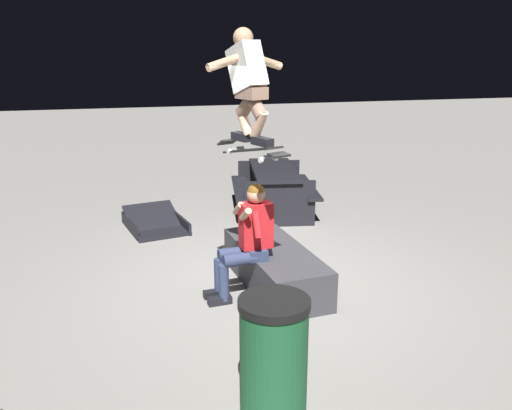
# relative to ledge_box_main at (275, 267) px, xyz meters

# --- Properties ---
(ground_plane) EXTENTS (40.00, 40.00, 0.00)m
(ground_plane) POSITION_rel_ledge_box_main_xyz_m (0.01, 0.05, -0.22)
(ground_plane) COLOR gray
(ledge_box_main) EXTENTS (1.83, 0.85, 0.45)m
(ledge_box_main) POSITION_rel_ledge_box_main_xyz_m (0.00, 0.00, 0.00)
(ledge_box_main) COLOR #38383D
(ledge_box_main) RESTS_ON ground
(person_sitting_on_ledge) EXTENTS (0.60, 0.77, 1.28)m
(person_sitting_on_ledge) POSITION_rel_ledge_box_main_xyz_m (-0.21, 0.38, 0.48)
(person_sitting_on_ledge) COLOR #2D3856
(person_sitting_on_ledge) RESTS_ON ground
(skateboard) EXTENTS (1.02, 0.55, 0.17)m
(skateboard) POSITION_rel_ledge_box_main_xyz_m (-0.31, 0.35, 1.44)
(skateboard) COLOR black
(skater_airborne) EXTENTS (0.63, 0.85, 1.12)m
(skater_airborne) POSITION_rel_ledge_box_main_xyz_m (-0.26, 0.37, 2.13)
(skater_airborne) COLOR black
(kicker_ramp) EXTENTS (1.18, 0.98, 0.38)m
(kicker_ramp) POSITION_rel_ledge_box_main_xyz_m (2.39, 1.19, -0.16)
(kicker_ramp) COLOR black
(kicker_ramp) RESTS_ON ground
(picnic_table_back) EXTENTS (1.90, 1.61, 0.75)m
(picnic_table_back) POSITION_rel_ledge_box_main_xyz_m (2.80, -0.81, 0.28)
(picnic_table_back) COLOR black
(picnic_table_back) RESTS_ON ground
(trash_bin) EXTENTS (0.52, 0.52, 0.97)m
(trash_bin) POSITION_rel_ledge_box_main_xyz_m (-2.26, 0.68, 0.26)
(trash_bin) COLOR #19512D
(trash_bin) RESTS_ON ground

